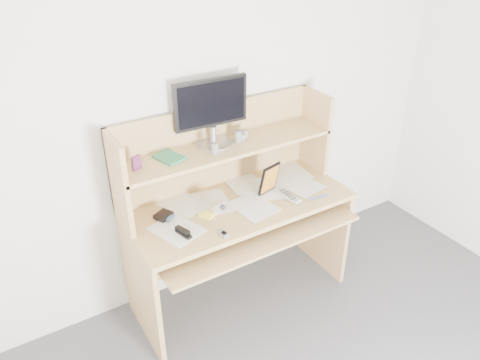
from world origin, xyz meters
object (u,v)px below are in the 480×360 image
desk (233,205)px  tv_remote (288,196)px  game_case (269,179)px  keyboard (271,214)px  monitor (211,110)px

desk → tv_remote: 0.35m
desk → game_case: size_ratio=6.86×
game_case → keyboard: bearing=-131.0°
keyboard → monitor: size_ratio=0.95×
desk → game_case: (0.22, -0.08, 0.16)m
tv_remote → monitor: monitor is taller
desk → keyboard: bearing=-46.9°
game_case → monitor: monitor is taller
tv_remote → monitor: size_ratio=0.40×
tv_remote → monitor: (-0.34, 0.34, 0.53)m
desk → monitor: (-0.05, 0.16, 0.60)m
desk → monitor: bearing=109.1°
desk → game_case: 0.28m
desk → tv_remote: (0.29, -0.19, 0.07)m
desk → monitor: 0.62m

